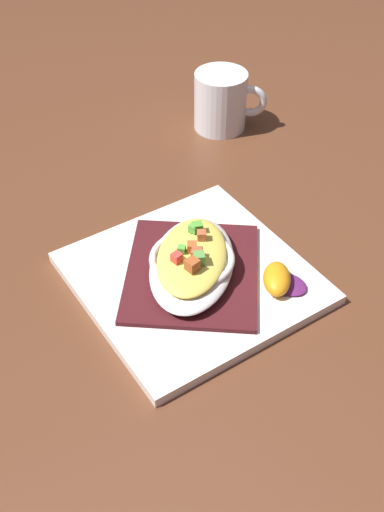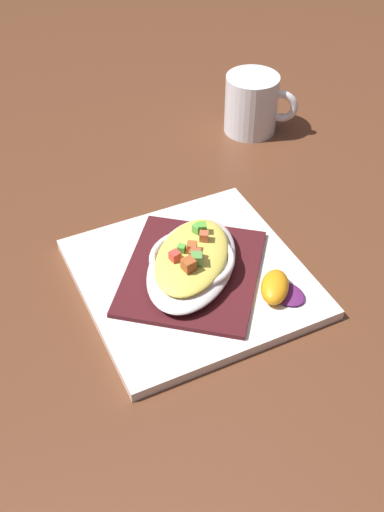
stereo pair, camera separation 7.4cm
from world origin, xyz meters
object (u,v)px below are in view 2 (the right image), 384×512
orange_garnish (277,288)px  coffee_mug (252,107)px  gratin_dish (192,260)px  square_plate (192,278)px

orange_garnish → coffee_mug: size_ratio=0.64×
gratin_dish → orange_garnish: gratin_dish is taller
orange_garnish → gratin_dish: bearing=124.1°
square_plate → gratin_dish: (-0.00, -0.00, 0.03)m
square_plate → orange_garnish: bearing=-56.0°
coffee_mug → square_plate: bearing=-142.2°
gratin_dish → square_plate: bearing=64.1°
gratin_dish → coffee_mug: 0.37m
square_plate → gratin_dish: gratin_dish is taller
square_plate → coffee_mug: coffee_mug is taller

